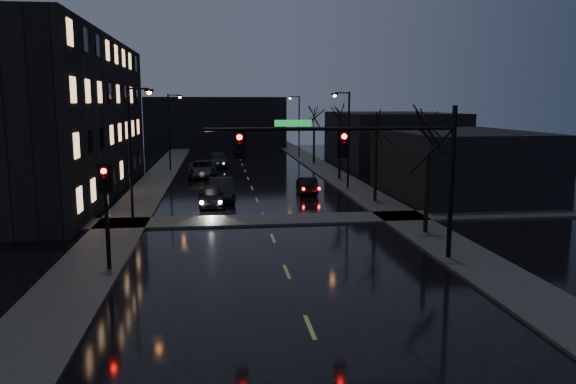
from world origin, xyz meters
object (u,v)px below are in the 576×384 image
object	(u,v)px
oncoming_car_a	(211,196)
lead_car	(307,185)
oncoming_car_c	(203,169)
oncoming_car_b	(222,190)
oncoming_car_d	(218,160)

from	to	relation	value
oncoming_car_a	lead_car	xyz separation A→B (m)	(7.47, 4.67, -0.07)
oncoming_car_c	lead_car	size ratio (longest dim) A/B	1.43
oncoming_car_a	lead_car	size ratio (longest dim) A/B	1.06
oncoming_car_a	oncoming_car_b	world-z (taller)	oncoming_car_b
oncoming_car_b	oncoming_car_c	bearing A→B (deg)	95.05
oncoming_car_a	lead_car	distance (m)	8.81
oncoming_car_a	oncoming_car_d	size ratio (longest dim) A/B	0.82
oncoming_car_a	oncoming_car_c	size ratio (longest dim) A/B	0.74
oncoming_car_b	lead_car	size ratio (longest dim) A/B	1.23
oncoming_car_b	lead_car	bearing A→B (deg)	17.88
oncoming_car_a	oncoming_car_c	distance (m)	15.67
oncoming_car_d	oncoming_car_a	bearing A→B (deg)	-94.54
oncoming_car_b	lead_car	world-z (taller)	oncoming_car_b
oncoming_car_b	oncoming_car_c	world-z (taller)	oncoming_car_b
oncoming_car_a	oncoming_car_c	xyz separation A→B (m)	(-0.97, 15.64, 0.07)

